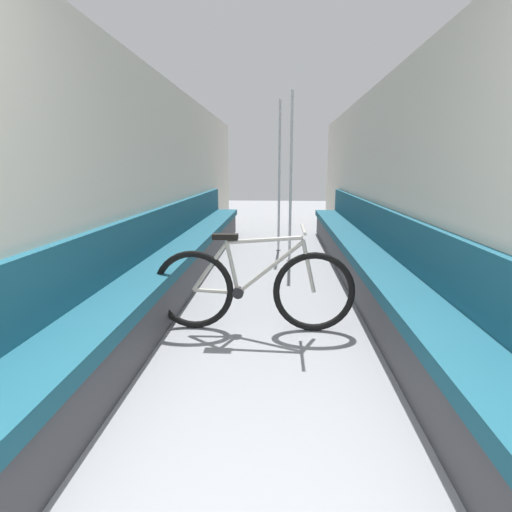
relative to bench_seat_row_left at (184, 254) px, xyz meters
name	(u,v)px	position (x,y,z in m)	size (l,w,h in m)	color
wall_left	(163,181)	(-0.25, 0.15, 0.85)	(0.10, 11.12, 2.29)	beige
wall_right	(387,181)	(2.32, 0.15, 0.85)	(0.10, 11.12, 2.29)	beige
bench_seat_row_left	(184,254)	(0.00, 0.00, 0.00)	(0.45, 7.00, 0.87)	#3D3D42
bench_seat_row_right	(363,257)	(2.07, 0.00, 0.00)	(0.45, 7.00, 0.87)	#3D3D42
bicycle	(253,288)	(0.91, -1.45, 0.05)	(1.62, 0.46, 0.84)	black
grab_pole_near	(291,181)	(1.26, 1.00, 0.81)	(0.08, 0.08, 2.27)	gray
grab_pole_far	(279,180)	(1.10, 1.71, 0.81)	(0.08, 0.08, 2.27)	gray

